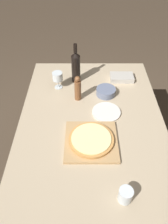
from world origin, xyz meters
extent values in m
plane|color=#4C3D2D|center=(0.00, 0.00, 0.00)|extent=(12.00, 12.00, 0.00)
cube|color=tan|center=(0.00, 0.00, 0.71)|extent=(1.00, 1.43, 0.03)
cylinder|color=brown|center=(-0.44, 0.66, 0.35)|extent=(0.06, 0.06, 0.70)
cylinder|color=brown|center=(0.44, 0.66, 0.35)|extent=(0.06, 0.06, 0.70)
cube|color=tan|center=(-0.01, -0.21, 0.74)|extent=(0.33, 0.32, 0.02)
cylinder|color=#C68947|center=(-0.01, -0.21, 0.75)|extent=(0.28, 0.28, 0.02)
cylinder|color=beige|center=(-0.01, -0.21, 0.77)|extent=(0.25, 0.25, 0.01)
cylinder|color=black|center=(-0.12, 0.44, 0.84)|extent=(0.07, 0.07, 0.23)
cone|color=black|center=(-0.12, 0.44, 0.97)|extent=(0.07, 0.07, 0.03)
cylinder|color=black|center=(-0.12, 0.44, 1.02)|extent=(0.03, 0.03, 0.07)
cylinder|color=brown|center=(-0.10, 0.21, 0.81)|extent=(0.05, 0.05, 0.16)
sphere|color=brown|center=(-0.10, 0.21, 0.91)|extent=(0.04, 0.04, 0.04)
cylinder|color=silver|center=(-0.26, 0.35, 0.73)|extent=(0.06, 0.06, 0.00)
cylinder|color=silver|center=(-0.26, 0.35, 0.77)|extent=(0.01, 0.01, 0.07)
cylinder|color=silver|center=(-0.26, 0.35, 0.83)|extent=(0.08, 0.08, 0.06)
cylinder|color=slate|center=(0.12, 0.27, 0.75)|extent=(0.15, 0.15, 0.05)
cylinder|color=silver|center=(0.15, -0.57, 0.77)|extent=(0.07, 0.07, 0.08)
cylinder|color=silver|center=(0.11, 0.06, 0.73)|extent=(0.20, 0.20, 0.01)
cube|color=#BCB7AD|center=(0.27, 0.46, 0.75)|extent=(0.19, 0.12, 0.04)
camera|label=1|loc=(-0.05, -1.06, 1.81)|focal=35.00mm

